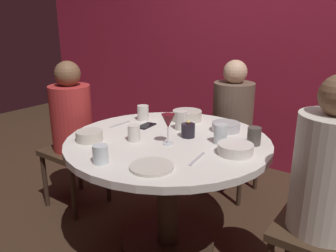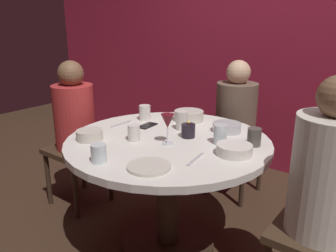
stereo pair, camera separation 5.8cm
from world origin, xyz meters
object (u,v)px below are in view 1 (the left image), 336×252
at_px(bowl_salad_center, 187,116).
at_px(cup_center_front, 134,133).
at_px(wine_glass, 168,122).
at_px(cup_by_left_diner, 254,136).
at_px(seated_diner_back, 233,113).
at_px(cup_far_edge, 100,154).
at_px(bowl_small_white, 235,149).
at_px(cup_beside_wine, 181,120).
at_px(dining_table, 168,165).
at_px(dinner_plate, 152,167).
at_px(seated_diner_left, 72,119).
at_px(bowl_serving_large, 226,127).
at_px(cell_phone, 146,126).
at_px(seated_diner_right, 328,177).
at_px(bowl_sauce_side, 89,136).
at_px(candle_holder, 188,130).
at_px(cup_near_candle, 143,113).
at_px(cup_by_right_diner, 220,134).

relative_size(bowl_salad_center, cup_center_front, 2.13).
relative_size(wine_glass, cup_by_left_diner, 1.74).
xyz_separation_m(wine_glass, bowl_salad_center, (-0.17, 0.46, -0.09)).
relative_size(seated_diner_back, cup_far_edge, 12.05).
distance_m(bowl_small_white, cup_beside_wine, 0.50).
distance_m(dining_table, dinner_plate, 0.46).
bearing_deg(seated_diner_left, bowl_serving_large, 17.12).
bearing_deg(cup_by_left_diner, bowl_salad_center, 162.07).
bearing_deg(dinner_plate, cell_phone, 131.48).
relative_size(dinner_plate, cup_far_edge, 2.30).
distance_m(wine_glass, dinner_plate, 0.36).
distance_m(bowl_salad_center, cup_center_front, 0.53).
xyz_separation_m(seated_diner_right, bowl_salad_center, (-1.00, 0.39, 0.03)).
relative_size(dinner_plate, bowl_sauce_side, 1.37).
relative_size(dining_table, candle_holder, 11.68).
height_order(seated_diner_left, dinner_plate, seated_diner_left).
distance_m(bowl_salad_center, bowl_sauce_side, 0.72).
relative_size(bowl_small_white, cup_by_left_diner, 1.86).
xyz_separation_m(seated_diner_right, bowl_small_white, (-0.46, 0.02, 0.02)).
bearing_deg(seated_diner_back, cup_center_front, -7.72).
relative_size(cup_near_candle, cup_far_edge, 1.13).
xyz_separation_m(bowl_serving_large, cup_far_edge, (-0.27, -0.82, 0.02)).
relative_size(seated_diner_right, candle_holder, 11.55).
bearing_deg(cup_near_candle, wine_glass, -34.15).
xyz_separation_m(cell_phone, bowl_sauce_side, (-0.09, -0.41, 0.03)).
xyz_separation_m(seated_diner_back, candle_holder, (0.08, -0.79, 0.08)).
bearing_deg(seated_diner_back, cup_by_right_diner, 20.25).
bearing_deg(bowl_salad_center, cup_center_front, -92.61).
xyz_separation_m(seated_diner_left, dinner_plate, (1.06, -0.38, 0.04)).
relative_size(dining_table, cup_beside_wine, 10.13).
height_order(seated_diner_right, cell_phone, seated_diner_right).
bearing_deg(cup_by_left_diner, wine_glass, -145.22).
height_order(dining_table, seated_diner_right, seated_diner_right).
relative_size(bowl_small_white, cup_near_candle, 1.80).
height_order(cup_by_left_diner, cup_beside_wine, cup_beside_wine).
height_order(bowl_serving_large, cup_beside_wine, cup_beside_wine).
bearing_deg(cup_by_right_diner, bowl_salad_center, 145.76).
bearing_deg(cell_phone, seated_diner_left, 6.78).
relative_size(seated_diner_left, dinner_plate, 5.31).
distance_m(seated_diner_back, seated_diner_right, 1.25).
bearing_deg(seated_diner_left, cup_by_left_diner, 8.78).
bearing_deg(cell_phone, wine_glass, 145.60).
height_order(dining_table, cup_by_left_diner, cup_by_left_diner).
bearing_deg(bowl_salad_center, seated_diner_right, -21.22).
bearing_deg(seated_diner_back, cup_near_candle, -29.17).
bearing_deg(cup_far_edge, dining_table, 82.54).
bearing_deg(wine_glass, bowl_small_white, 13.39).
xyz_separation_m(cup_center_front, cup_beside_wine, (0.10, 0.34, 0.01)).
distance_m(candle_holder, cup_near_candle, 0.47).
bearing_deg(bowl_small_white, seated_diner_left, -179.20).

